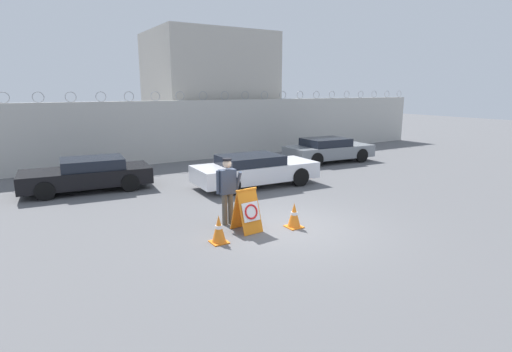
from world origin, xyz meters
The scene contains 10 objects.
ground_plane centered at (0.00, 0.00, 0.00)m, with size 90.00×90.00×0.00m, color #5B5B5E.
perimeter_wall centered at (0.00, 11.15, 1.55)m, with size 36.00×0.30×3.54m.
building_block centered at (4.61, 14.91, 3.48)m, with size 6.90×5.82×6.97m.
barricade_sign centered at (-1.10, 0.35, 0.56)m, with size 0.64×0.75×1.14m.
security_guard centered at (-1.29, 1.09, 1.04)m, with size 0.64×0.41×1.84m.
traffic_cone_near centered at (-2.10, -0.01, 0.34)m, with size 0.40×0.40×0.69m.
traffic_cone_mid centered at (0.11, -0.06, 0.33)m, with size 0.41×0.41×0.67m.
parked_car_front_coupe centered at (-3.91, 7.11, 0.61)m, with size 4.58×2.22×1.18m.
parked_car_rear_sedan centered at (1.65, 4.53, 0.63)m, with size 4.80×2.10×1.20m.
parked_car_far_side centered at (7.50, 7.00, 0.63)m, with size 4.62×2.16×1.22m.
Camera 1 is at (-6.06, -8.26, 3.64)m, focal length 28.00 mm.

